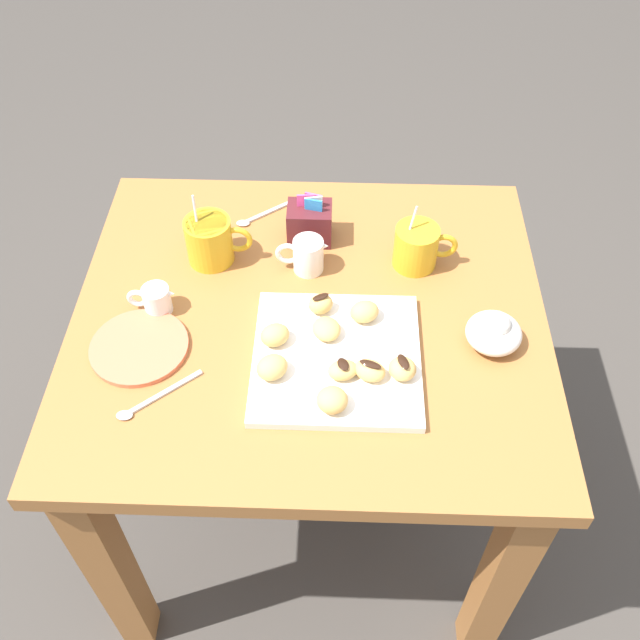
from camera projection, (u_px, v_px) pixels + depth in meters
name	position (u px, v px, depth m)	size (l,w,h in m)	color
ground_plane	(312.00, 500.00, 1.90)	(8.00, 8.00, 0.00)	#423D38
dining_table	(310.00, 362.00, 1.46)	(0.89, 0.80, 0.74)	#A36633
pastry_plate_square	(337.00, 358.00, 1.27)	(0.30, 0.30, 0.02)	white
coffee_mug_mustard_left	(210.00, 239.00, 1.41)	(0.13, 0.09, 0.15)	gold
coffee_mug_mustard_right	(417.00, 246.00, 1.40)	(0.13, 0.09, 0.14)	gold
cream_pitcher_white	(307.00, 254.00, 1.40)	(0.10, 0.06, 0.07)	white
sugar_caddy	(310.00, 223.00, 1.46)	(0.09, 0.07, 0.11)	#561E23
ice_cream_bowl	(494.00, 331.00, 1.28)	(0.10, 0.10, 0.07)	white
chocolate_sauce_pitcher	(155.00, 300.00, 1.33)	(0.09, 0.05, 0.06)	white
saucer_coral_left	(139.00, 347.00, 1.29)	(0.18, 0.18, 0.01)	#E5704C
loose_spoon_near_saucer	(262.00, 215.00, 1.53)	(0.14, 0.10, 0.01)	silver
loose_spoon_by_plate	(150.00, 401.00, 1.21)	(0.13, 0.11, 0.01)	silver
beignet_0	(402.00, 369.00, 1.22)	(0.05, 0.05, 0.03)	#E5B260
chocolate_drizzle_0	(403.00, 362.00, 1.21)	(0.03, 0.02, 0.01)	black
beignet_1	(364.00, 312.00, 1.31)	(0.05, 0.05, 0.04)	#E5B260
beignet_2	(321.00, 304.00, 1.32)	(0.05, 0.04, 0.04)	#E5B260
chocolate_drizzle_2	(321.00, 297.00, 1.31)	(0.03, 0.01, 0.01)	black
beignet_3	(272.00, 367.00, 1.22)	(0.05, 0.06, 0.04)	#E5B260
beignet_4	(370.00, 370.00, 1.22)	(0.06, 0.04, 0.03)	#E5B260
chocolate_drizzle_4	(370.00, 364.00, 1.21)	(0.04, 0.01, 0.01)	black
beignet_5	(275.00, 335.00, 1.27)	(0.05, 0.05, 0.04)	#E5B260
beignet_6	(343.00, 370.00, 1.22)	(0.04, 0.05, 0.03)	#E5B260
chocolate_drizzle_6	(343.00, 364.00, 1.21)	(0.03, 0.02, 0.01)	black
beignet_7	(332.00, 400.00, 1.17)	(0.05, 0.05, 0.04)	#E5B260
beignet_8	(326.00, 329.00, 1.28)	(0.06, 0.05, 0.03)	#E5B260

